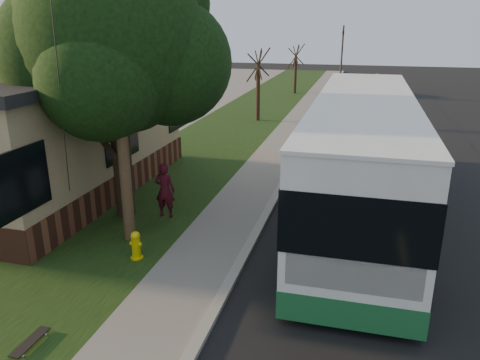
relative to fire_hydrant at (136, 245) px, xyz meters
name	(u,v)px	position (x,y,z in m)	size (l,w,h in m)	color
ground	(236,274)	(2.60, 0.00, -0.43)	(120.00, 120.00, 0.00)	black
road	(391,168)	(6.60, 10.00, -0.43)	(8.00, 80.00, 0.01)	black
curb	(296,160)	(2.60, 10.00, -0.37)	(0.25, 80.00, 0.12)	gray
sidewalk	(273,158)	(1.60, 10.00, -0.39)	(2.00, 80.00, 0.08)	slate
grass_verge	(198,153)	(-1.90, 10.00, -0.40)	(5.00, 80.00, 0.07)	black
building_lot	(14,140)	(-11.90, 10.00, -0.41)	(15.00, 80.00, 0.04)	slate
fire_hydrant	(136,245)	(0.00, 0.00, 0.00)	(0.32, 0.32, 0.74)	#DCC10B
utility_pole	(116,71)	(-0.71, 0.99, 4.20)	(2.86, 3.21, 9.07)	#473321
leafy_tree	(116,45)	(-1.57, 2.65, 4.73)	(6.30, 6.00, 7.80)	black
bare_tree_near	(258,86)	(-0.90, 18.00, 1.72)	(1.38, 1.21, 4.31)	black
bare_tree_far	(295,70)	(-0.40, 30.00, 1.57)	(1.38, 1.21, 4.03)	black
traffic_signal	(342,53)	(3.10, 34.00, 2.73)	(0.18, 0.22, 5.50)	#2D2D30
transit_bus	(361,152)	(5.32, 4.90, 1.51)	(3.11, 13.47, 3.64)	silver
skateboarder	(165,190)	(-0.36, 2.71, 0.49)	(0.62, 0.41, 1.71)	#460E18
skateboard_main	(30,342)	(-0.37, -3.59, -0.30)	(0.23, 0.91, 0.09)	black
dumpster	(115,142)	(-5.21, 8.40, 0.32)	(1.97, 1.79, 1.42)	black
distant_car	(352,85)	(4.22, 30.74, 0.39)	(1.95, 4.84, 1.65)	black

